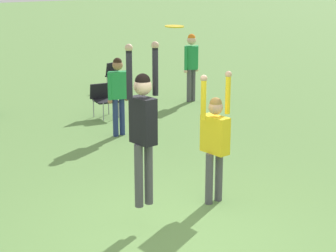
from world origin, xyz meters
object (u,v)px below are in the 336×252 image
(person_spectator_near, at_px, (118,89))
(person_spectator_far, at_px, (191,61))
(person_defending, at_px, (215,136))
(camping_chair_2, at_px, (115,73))
(frisbee, at_px, (174,26))
(camping_chair_0, at_px, (104,97))
(person_jumping, at_px, (143,121))

(person_spectator_near, relative_size, person_spectator_far, 0.92)
(person_defending, xyz_separation_m, camping_chair_2, (3.85, 8.35, -0.60))
(person_defending, relative_size, frisbee, 7.62)
(camping_chair_0, distance_m, person_spectator_far, 2.91)
(person_jumping, bearing_deg, person_spectator_near, -31.31)
(camping_chair_0, height_order, person_spectator_near, person_spectator_near)
(frisbee, height_order, person_spectator_far, frisbee)
(person_defending, height_order, camping_chair_2, person_defending)
(person_defending, xyz_separation_m, camping_chair_0, (1.65, 5.65, -0.59))
(person_defending, relative_size, camping_chair_0, 2.48)
(camping_chair_0, bearing_deg, person_spectator_far, -169.13)
(person_defending, relative_size, person_spectator_near, 1.19)
(person_spectator_far, bearing_deg, frisbee, -90.82)
(person_jumping, xyz_separation_m, person_spectator_near, (2.37, 4.05, -0.52))
(person_spectator_far, bearing_deg, person_defending, -86.00)
(person_spectator_near, bearing_deg, camping_chair_0, 90.30)
(camping_chair_0, bearing_deg, person_defending, 86.28)
(frisbee, bearing_deg, person_spectator_near, 66.49)
(frisbee, xyz_separation_m, person_spectator_near, (1.70, 3.90, -1.73))
(camping_chair_0, relative_size, camping_chair_2, 1.02)
(frisbee, relative_size, camping_chair_2, 0.33)
(frisbee, xyz_separation_m, camping_chair_0, (2.36, 5.52, -2.27))
(camping_chair_2, bearing_deg, frisbee, 46.98)
(camping_chair_2, distance_m, person_spectator_far, 2.93)
(person_defending, bearing_deg, person_spectator_near, 165.27)
(person_jumping, bearing_deg, person_defending, -90.00)
(person_spectator_near, height_order, person_spectator_far, person_spectator_far)
(frisbee, distance_m, camping_chair_2, 9.68)
(person_defending, bearing_deg, person_jumping, -90.00)
(person_jumping, distance_m, frisbee, 1.40)
(person_jumping, xyz_separation_m, camping_chair_0, (3.04, 5.67, -1.06))
(person_jumping, relative_size, person_spectator_near, 1.31)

